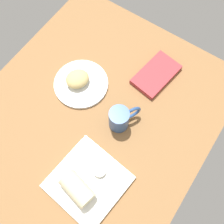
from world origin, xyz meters
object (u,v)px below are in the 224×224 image
(square_plate, at_px, (88,182))
(book_stack, at_px, (156,75))
(breakfast_wrap, at_px, (77,189))
(coffee_mug, at_px, (120,118))
(round_plate, at_px, (81,84))
(scone_pastry, at_px, (77,79))
(sauce_cup, at_px, (100,171))

(square_plate, bearing_deg, book_stack, -177.41)
(square_plate, height_order, breakfast_wrap, breakfast_wrap)
(breakfast_wrap, relative_size, coffee_mug, 0.96)
(round_plate, height_order, coffee_mug, coffee_mug)
(breakfast_wrap, bearing_deg, book_stack, 13.29)
(scone_pastry, height_order, breakfast_wrap, breakfast_wrap)
(round_plate, distance_m, sauce_cup, 0.37)
(breakfast_wrap, relative_size, book_stack, 0.54)
(book_stack, bearing_deg, square_plate, 2.59)
(square_plate, height_order, book_stack, book_stack)
(scone_pastry, distance_m, book_stack, 0.33)
(sauce_cup, distance_m, breakfast_wrap, 0.10)
(sauce_cup, distance_m, book_stack, 0.46)
(round_plate, distance_m, scone_pastry, 0.03)
(square_plate, distance_m, coffee_mug, 0.26)
(round_plate, xyz_separation_m, breakfast_wrap, (0.35, 0.25, 0.04))
(sauce_cup, bearing_deg, scone_pastry, -131.06)
(sauce_cup, height_order, coffee_mug, coffee_mug)
(round_plate, distance_m, breakfast_wrap, 0.43)
(scone_pastry, xyz_separation_m, square_plate, (0.30, 0.27, -0.03))
(round_plate, bearing_deg, scone_pastry, -78.88)
(square_plate, distance_m, book_stack, 0.52)
(sauce_cup, relative_size, breakfast_wrap, 0.40)
(sauce_cup, bearing_deg, breakfast_wrap, -14.44)
(scone_pastry, distance_m, coffee_mug, 0.25)
(square_plate, relative_size, book_stack, 1.12)
(scone_pastry, relative_size, coffee_mug, 0.79)
(scone_pastry, bearing_deg, sauce_cup, 48.94)
(breakfast_wrap, bearing_deg, sauce_cup, -2.42)
(square_plate, bearing_deg, scone_pastry, -138.01)
(sauce_cup, height_order, book_stack, sauce_cup)
(sauce_cup, xyz_separation_m, breakfast_wrap, (0.10, -0.02, 0.02))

